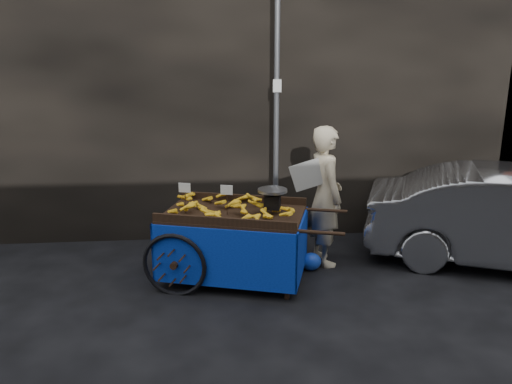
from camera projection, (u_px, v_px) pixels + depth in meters
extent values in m
plane|color=black|center=(265.00, 279.00, 6.51)|extent=(80.00, 80.00, 0.00)
cube|color=black|center=(189.00, 75.00, 8.27)|extent=(11.00, 2.00, 5.00)
cylinder|color=slate|center=(276.00, 114.00, 7.27)|extent=(0.08, 0.08, 4.00)
cube|color=white|center=(277.00, 86.00, 7.11)|extent=(0.12, 0.02, 0.18)
cube|color=black|center=(234.00, 215.00, 6.30)|extent=(1.97, 1.54, 0.06)
cube|color=black|center=(243.00, 198.00, 6.77)|extent=(1.67, 0.54, 0.11)
cube|color=black|center=(223.00, 222.00, 5.80)|extent=(1.67, 0.54, 0.11)
cube|color=black|center=(288.00, 265.00, 5.86)|extent=(0.07, 0.07, 0.87)
cube|color=black|center=(297.00, 240.00, 6.68)|extent=(0.07, 0.07, 0.87)
cylinder|color=black|center=(321.00, 233.00, 5.68)|extent=(0.53, 0.20, 0.04)
cylinder|color=black|center=(326.00, 210.00, 6.49)|extent=(0.53, 0.20, 0.04)
torus|color=black|center=(174.00, 265.00, 5.99)|extent=(0.79, 0.29, 0.81)
torus|color=black|center=(203.00, 233.00, 7.10)|extent=(0.79, 0.29, 0.81)
cylinder|color=black|center=(190.00, 248.00, 6.55)|extent=(0.40, 1.18, 0.05)
cube|color=#082398|center=(223.00, 259.00, 5.88)|extent=(1.71, 0.53, 0.74)
cube|color=#082398|center=(243.00, 228.00, 6.92)|extent=(1.71, 0.53, 0.74)
cube|color=#082398|center=(169.00, 238.00, 6.57)|extent=(0.34, 1.09, 0.74)
cube|color=#082398|center=(302.00, 247.00, 6.23)|extent=(0.34, 1.09, 0.74)
cube|color=black|center=(272.00, 202.00, 6.21)|extent=(0.23, 0.20, 0.17)
cylinder|color=silver|center=(272.00, 190.00, 6.17)|extent=(0.46, 0.46, 0.03)
cube|color=white|center=(185.00, 188.00, 6.21)|extent=(0.15, 0.05, 0.12)
cube|color=white|center=(227.00, 190.00, 6.11)|extent=(0.15, 0.05, 0.12)
imported|color=tan|center=(325.00, 196.00, 6.80)|extent=(0.59, 0.78, 1.93)
cube|color=beige|center=(310.00, 174.00, 6.61)|extent=(0.59, 0.07, 0.50)
ellipsoid|color=blue|center=(311.00, 262.00, 6.75)|extent=(0.27, 0.22, 0.25)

